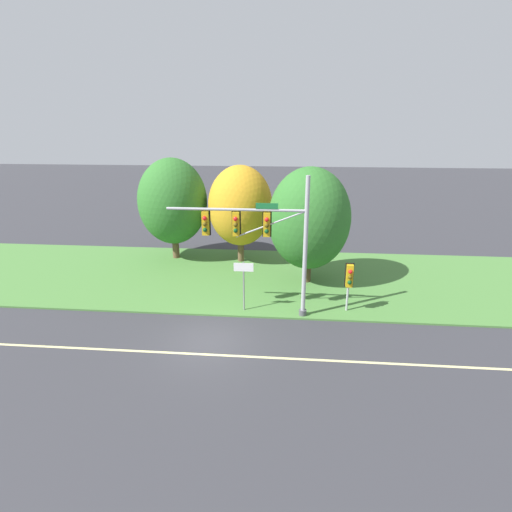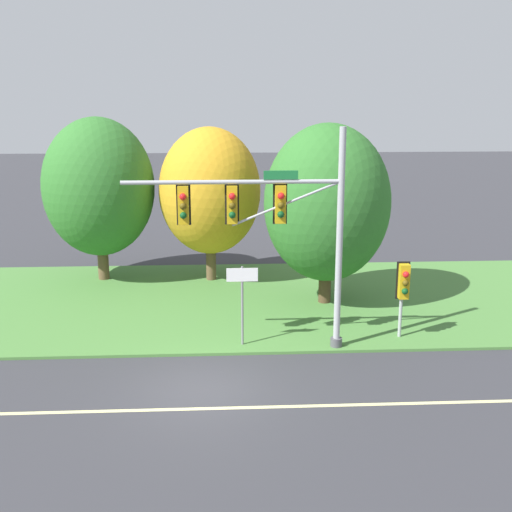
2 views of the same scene
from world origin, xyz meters
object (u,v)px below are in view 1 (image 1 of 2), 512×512
Objects in this scene: tree_nearest_road at (173,202)px; tree_behind_signpost at (309,219)px; pedestrian_signal_near_kerb at (349,278)px; tree_left_of_mast at (240,206)px; route_sign_post at (244,278)px; traffic_signal_mast at (263,234)px.

tree_behind_signpost is (9.75, -3.97, -0.16)m from tree_nearest_road.
tree_left_of_mast reaches higher than pedestrian_signal_near_kerb.
tree_left_of_mast reaches higher than route_sign_post.
route_sign_post is 8.53m from tree_left_of_mast.
traffic_signal_mast reaches higher than tree_behind_signpost.
pedestrian_signal_near_kerb is at bearing -64.28° from tree_behind_signpost.
traffic_signal_mast reaches higher than tree_left_of_mast.
traffic_signal_mast is 1.01× the size of tree_behind_signpost.
tree_left_of_mast is (5.01, -0.34, -0.17)m from tree_nearest_road.
tree_behind_signpost reaches higher than pedestrian_signal_near_kerb.
pedestrian_signal_near_kerb is at bearing -49.27° from tree_left_of_mast.
pedestrian_signal_near_kerb is 0.37× the size of tree_nearest_road.
traffic_signal_mast is at bearing -172.29° from pedestrian_signal_near_kerb.
pedestrian_signal_near_kerb is 10.61m from tree_left_of_mast.
route_sign_post is at bearing -128.19° from tree_behind_signpost.
traffic_signal_mast is at bearing -117.44° from tree_behind_signpost.
route_sign_post is 0.37× the size of tree_nearest_road.
tree_nearest_road is (-6.19, 8.49, 2.40)m from route_sign_post.
traffic_signal_mast is 2.67× the size of pedestrian_signal_near_kerb.
tree_behind_signpost is at bearing -22.18° from tree_nearest_road.
tree_behind_signpost is at bearing 62.56° from traffic_signal_mast.
tree_nearest_road is at bearing 157.82° from tree_behind_signpost.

